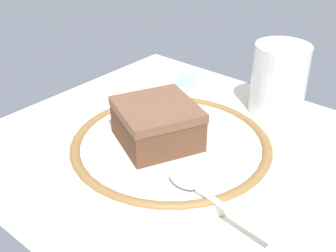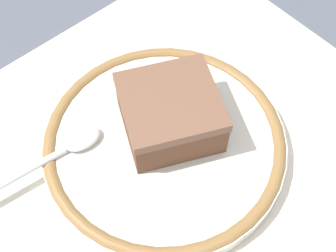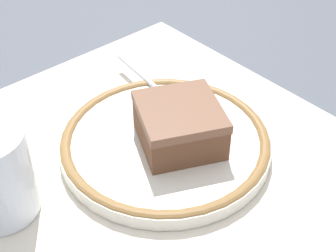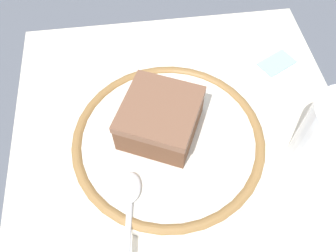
# 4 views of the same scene
# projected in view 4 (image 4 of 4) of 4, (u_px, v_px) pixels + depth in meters

# --- Properties ---
(ground_plane) EXTENTS (2.40, 2.40, 0.00)m
(ground_plane) POSITION_uv_depth(u_px,v_px,m) (184.00, 144.00, 0.42)
(ground_plane) COLOR #4C515B
(placemat) EXTENTS (0.45, 0.41, 0.00)m
(placemat) POSITION_uv_depth(u_px,v_px,m) (184.00, 143.00, 0.42)
(placemat) COLOR beige
(placemat) RESTS_ON ground_plane
(plate) EXTENTS (0.23, 0.23, 0.02)m
(plate) POSITION_uv_depth(u_px,v_px,m) (168.00, 138.00, 0.41)
(plate) COLOR silver
(plate) RESTS_ON placemat
(cake_slice) EXTENTS (0.11, 0.11, 0.05)m
(cake_slice) POSITION_uv_depth(u_px,v_px,m) (160.00, 118.00, 0.39)
(cake_slice) COLOR brown
(cake_slice) RESTS_ON plate
(spoon) EXTENTS (0.12, 0.03, 0.01)m
(spoon) POSITION_uv_depth(u_px,v_px,m) (129.00, 205.00, 0.36)
(spoon) COLOR silver
(spoon) RESTS_ON plate
(cup) EXTENTS (0.07, 0.07, 0.09)m
(cup) POSITION_uv_depth(u_px,v_px,m) (331.00, 140.00, 0.38)
(cup) COLOR silver
(cup) RESTS_ON placemat
(sugar_packet) EXTENTS (0.05, 0.06, 0.01)m
(sugar_packet) POSITION_uv_depth(u_px,v_px,m) (277.00, 62.00, 0.49)
(sugar_packet) COLOR #8CB2E0
(sugar_packet) RESTS_ON placemat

